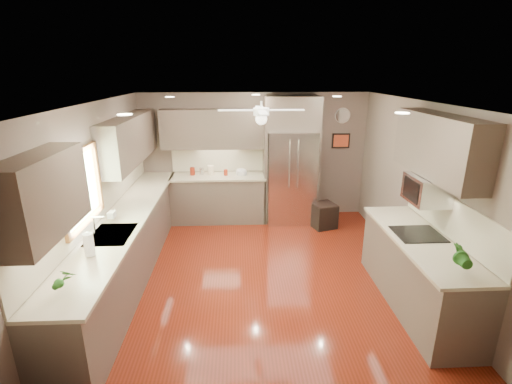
{
  "coord_description": "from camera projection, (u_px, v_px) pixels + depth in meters",
  "views": [
    {
      "loc": [
        -0.33,
        -4.84,
        2.89
      ],
      "look_at": [
        -0.06,
        0.6,
        1.11
      ],
      "focal_mm": 26.0,
      "sensor_mm": 36.0,
      "label": 1
    }
  ],
  "objects": [
    {
      "name": "floor",
      "position": [
        262.0,
        275.0,
        5.51
      ],
      "size": [
        5.0,
        5.0,
        0.0
      ],
      "primitive_type": "plane",
      "color": "#54180B",
      "rests_on": "ground"
    },
    {
      "name": "ceiling",
      "position": [
        263.0,
        103.0,
        4.73
      ],
      "size": [
        5.0,
        5.0,
        0.0
      ],
      "primitive_type": "plane",
      "rotation": [
        3.14,
        0.0,
        0.0
      ],
      "color": "white",
      "rests_on": "ground"
    },
    {
      "name": "wall_back",
      "position": [
        254.0,
        156.0,
        7.49
      ],
      "size": [
        4.5,
        0.0,
        4.5
      ],
      "primitive_type": "plane",
      "rotation": [
        1.57,
        0.0,
        0.0
      ],
      "color": "#68594F",
      "rests_on": "ground"
    },
    {
      "name": "wall_front",
      "position": [
        284.0,
        303.0,
        2.75
      ],
      "size": [
        4.5,
        0.0,
        4.5
      ],
      "primitive_type": "plane",
      "rotation": [
        -1.57,
        0.0,
        0.0
      ],
      "color": "#68594F",
      "rests_on": "ground"
    },
    {
      "name": "wall_left",
      "position": [
        97.0,
        198.0,
        5.01
      ],
      "size": [
        0.0,
        5.0,
        5.0
      ],
      "primitive_type": "plane",
      "rotation": [
        1.57,
        0.0,
        1.57
      ],
      "color": "#68594F",
      "rests_on": "ground"
    },
    {
      "name": "wall_right",
      "position": [
        421.0,
        193.0,
        5.22
      ],
      "size": [
        0.0,
        5.0,
        5.0
      ],
      "primitive_type": "plane",
      "rotation": [
        1.57,
        0.0,
        -1.57
      ],
      "color": "#68594F",
      "rests_on": "ground"
    },
    {
      "name": "canister_a",
      "position": [
        192.0,
        171.0,
        7.25
      ],
      "size": [
        0.12,
        0.12,
        0.15
      ],
      "primitive_type": "cylinder",
      "rotation": [
        0.0,
        0.0,
        -0.25
      ],
      "color": "maroon",
      "rests_on": "back_run"
    },
    {
      "name": "canister_b",
      "position": [
        202.0,
        171.0,
        7.29
      ],
      "size": [
        0.11,
        0.11,
        0.13
      ],
      "primitive_type": "cylinder",
      "rotation": [
        0.0,
        0.0,
        -0.32
      ],
      "color": "silver",
      "rests_on": "back_run"
    },
    {
      "name": "canister_c",
      "position": [
        211.0,
        170.0,
        7.27
      ],
      "size": [
        0.14,
        0.14,
        0.2
      ],
      "primitive_type": "cylinder",
      "rotation": [
        0.0,
        0.0,
        -0.21
      ],
      "color": "beige",
      "rests_on": "back_run"
    },
    {
      "name": "canister_d",
      "position": [
        226.0,
        172.0,
        7.25
      ],
      "size": [
        0.08,
        0.08,
        0.12
      ],
      "primitive_type": "cylinder",
      "rotation": [
        0.0,
        0.0,
        0.04
      ],
      "color": "maroon",
      "rests_on": "back_run"
    },
    {
      "name": "soap_bottle",
      "position": [
        112.0,
        214.0,
        5.05
      ],
      "size": [
        0.09,
        0.09,
        0.19
      ],
      "primitive_type": "imported",
      "rotation": [
        0.0,
        0.0,
        -0.04
      ],
      "color": "white",
      "rests_on": "left_run"
    },
    {
      "name": "potted_plant_left",
      "position": [
        64.0,
        279.0,
        3.38
      ],
      "size": [
        0.16,
        0.12,
        0.29
      ],
      "primitive_type": "imported",
      "rotation": [
        0.0,
        0.0,
        -0.12
      ],
      "color": "#215919",
      "rests_on": "left_run"
    },
    {
      "name": "potted_plant_right",
      "position": [
        462.0,
        256.0,
        3.72
      ],
      "size": [
        0.21,
        0.18,
        0.35
      ],
      "primitive_type": "imported",
      "rotation": [
        0.0,
        0.0,
        -0.11
      ],
      "color": "#215919",
      "rests_on": "right_run"
    },
    {
      "name": "bowl",
      "position": [
        241.0,
        174.0,
        7.25
      ],
      "size": [
        0.25,
        0.25,
        0.05
      ],
      "primitive_type": "imported",
      "rotation": [
        0.0,
        0.0,
        -0.18
      ],
      "color": "beige",
      "rests_on": "back_run"
    },
    {
      "name": "left_run",
      "position": [
        128.0,
        244.0,
        5.41
      ],
      "size": [
        0.65,
        4.7,
        1.45
      ],
      "color": "brown",
      "rests_on": "ground"
    },
    {
      "name": "back_run",
      "position": [
        219.0,
        197.0,
        7.41
      ],
      "size": [
        1.85,
        0.65,
        1.45
      ],
      "color": "brown",
      "rests_on": "ground"
    },
    {
      "name": "uppers",
      "position": [
        210.0,
        142.0,
        5.56
      ],
      "size": [
        4.5,
        4.7,
        0.95
      ],
      "color": "brown",
      "rests_on": "wall_left"
    },
    {
      "name": "window",
      "position": [
        81.0,
        188.0,
        4.45
      ],
      "size": [
        0.05,
        1.12,
        0.92
      ],
      "color": "#BFF2B2",
      "rests_on": "wall_left"
    },
    {
      "name": "sink",
      "position": [
        112.0,
        236.0,
        4.66
      ],
      "size": [
        0.5,
        0.7,
        0.32
      ],
      "color": "silver",
      "rests_on": "left_run"
    },
    {
      "name": "refrigerator",
      "position": [
        291.0,
        163.0,
        7.22
      ],
      "size": [
        1.06,
        0.75,
        2.45
      ],
      "color": "silver",
      "rests_on": "ground"
    },
    {
      "name": "right_run",
      "position": [
        418.0,
        271.0,
        4.69
      ],
      "size": [
        0.7,
        2.2,
        1.45
      ],
      "color": "brown",
      "rests_on": "ground"
    },
    {
      "name": "microwave",
      "position": [
        427.0,
        190.0,
        4.62
      ],
      "size": [
        0.43,
        0.55,
        0.34
      ],
      "color": "silver",
      "rests_on": "wall_right"
    },
    {
      "name": "ceiling_fan",
      "position": [
        261.0,
        114.0,
        5.07
      ],
      "size": [
        1.18,
        1.18,
        0.32
      ],
      "color": "white",
      "rests_on": "ceiling"
    },
    {
      "name": "recessed_lights",
      "position": [
        258.0,
        101.0,
        5.11
      ],
      "size": [
        2.84,
        3.14,
        0.01
      ],
      "color": "white",
      "rests_on": "ceiling"
    },
    {
      "name": "wall_clock",
      "position": [
        343.0,
        116.0,
        7.31
      ],
      "size": [
        0.3,
        0.03,
        0.3
      ],
      "color": "white",
      "rests_on": "wall_back"
    },
    {
      "name": "framed_print",
      "position": [
        341.0,
        141.0,
        7.46
      ],
      "size": [
        0.36,
        0.03,
        0.3
      ],
      "color": "black",
      "rests_on": "wall_back"
    },
    {
      "name": "stool",
      "position": [
        323.0,
        215.0,
        7.15
      ],
      "size": [
        0.53,
        0.53,
        0.49
      ],
      "color": "black",
      "rests_on": "ground"
    },
    {
      "name": "paper_towel",
      "position": [
        89.0,
        244.0,
        4.06
      ],
      "size": [
        0.11,
        0.11,
        0.28
      ],
      "color": "white",
      "rests_on": "left_run"
    }
  ]
}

